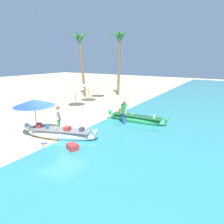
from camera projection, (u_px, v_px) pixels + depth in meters
The scene contains 13 objects.
ground_plane at pixel (59, 131), 11.25m from camera, with size 80.00×80.00×0.00m, color beige.
boat_white_foreground at pixel (61, 134), 10.00m from camera, with size 4.00×1.94×0.85m.
boat_green_midground at pixel (136, 119), 12.62m from camera, with size 4.26×0.94×0.82m.
person_vendor_hatted at pixel (124, 110), 11.98m from camera, with size 0.58×0.44×1.74m.
person_tourist_customer at pixel (58, 118), 10.54m from camera, with size 0.56×0.48×1.68m.
patio_umbrella_large at pixel (34, 103), 10.19m from camera, with size 2.13×2.13×2.03m.
parasol_row_0 at pixel (75, 87), 16.76m from camera, with size 1.60×1.60×1.91m.
parasol_row_1 at pixel (88, 84), 18.83m from camera, with size 1.60×1.60×1.91m.
parasol_row_2 at pixel (98, 82), 20.99m from camera, with size 1.60×1.60×1.91m.
palm_tree_tall_inland at pixel (119, 45), 21.11m from camera, with size 2.58×2.53×7.23m.
palm_tree_leaning_seaward at pixel (80, 46), 20.61m from camera, with size 2.53×2.69×7.06m.
cooler_box at pixel (73, 148), 8.72m from camera, with size 0.51×0.40×0.37m, color #C63838.
paddle at pixel (43, 147), 9.09m from camera, with size 1.37×1.25×0.05m.
Camera 1 is at (8.25, -7.28, 4.06)m, focal length 30.65 mm.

